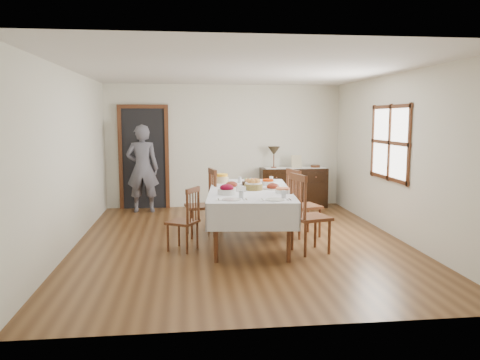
{
  "coord_description": "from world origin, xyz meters",
  "views": [
    {
      "loc": [
        -0.82,
        -6.99,
        1.9
      ],
      "look_at": [
        0.0,
        0.1,
        0.95
      ],
      "focal_mm": 35.0,
      "sensor_mm": 36.0,
      "label": 1
    }
  ],
  "objects": [
    {
      "name": "picture_frame",
      "position": [
        1.5,
        2.65,
        0.98
      ],
      "size": [
        0.22,
        0.08,
        0.28
      ],
      "color": "#BDB38D",
      "rests_on": "sideboard"
    },
    {
      "name": "dining_table",
      "position": [
        0.14,
        -0.03,
        0.73
      ],
      "size": [
        1.45,
        2.5,
        0.82
      ],
      "rotation": [
        0.0,
        0.0,
        -0.1
      ],
      "color": "silver",
      "rests_on": "ground"
    },
    {
      "name": "room_shell",
      "position": [
        -0.15,
        0.42,
        1.64
      ],
      "size": [
        5.02,
        6.02,
        2.65
      ],
      "color": "white",
      "rests_on": "ground"
    },
    {
      "name": "glass_far_a",
      "position": [
        0.06,
        0.69,
        0.87
      ],
      "size": [
        0.06,
        0.06,
        0.1
      ],
      "color": "silver",
      "rests_on": "dining_table"
    },
    {
      "name": "sideboard",
      "position": [
        1.45,
        2.72,
        0.42
      ],
      "size": [
        1.4,
        0.51,
        0.84
      ],
      "color": "black",
      "rests_on": "ground"
    },
    {
      "name": "setting_right",
      "position": [
        0.39,
        -0.94,
        0.84
      ],
      "size": [
        0.43,
        0.31,
        0.1
      ],
      "color": "silver",
      "rests_on": "dining_table"
    },
    {
      "name": "ham_platter_b",
      "position": [
        0.49,
        -0.04,
        0.85
      ],
      "size": [
        0.3,
        0.3,
        0.11
      ],
      "color": "silver",
      "rests_on": "dining_table"
    },
    {
      "name": "chair_right_far",
      "position": [
        1.01,
        0.23,
        0.55
      ],
      "size": [
        0.56,
        0.56,
        1.09
      ],
      "rotation": [
        0.0,
        0.0,
        1.83
      ],
      "color": "#532B17",
      "rests_on": "ground"
    },
    {
      "name": "glass_far_b",
      "position": [
        0.61,
        0.74,
        0.87
      ],
      "size": [
        0.06,
        0.06,
        0.1
      ],
      "color": "silver",
      "rests_on": "dining_table"
    },
    {
      "name": "carrot_bowl",
      "position": [
        0.49,
        0.39,
        0.87
      ],
      "size": [
        0.21,
        0.21,
        0.09
      ],
      "color": "silver",
      "rests_on": "dining_table"
    },
    {
      "name": "ham_platter_a",
      "position": [
        -0.12,
        0.22,
        0.85
      ],
      "size": [
        0.28,
        0.28,
        0.11
      ],
      "color": "silver",
      "rests_on": "dining_table"
    },
    {
      "name": "person",
      "position": [
        -1.7,
        2.54,
        0.95
      ],
      "size": [
        0.6,
        0.4,
        1.89
      ],
      "primitive_type": "imported",
      "rotation": [
        0.0,
        0.0,
        3.11
      ],
      "color": "#55545E",
      "rests_on": "ground"
    },
    {
      "name": "casserole_dish",
      "position": [
        0.56,
        -0.42,
        0.86
      ],
      "size": [
        0.22,
        0.22,
        0.07
      ],
      "color": "silver",
      "rests_on": "dining_table"
    },
    {
      "name": "butter_dish",
      "position": [
        -0.02,
        -0.21,
        0.86
      ],
      "size": [
        0.15,
        0.1,
        0.07
      ],
      "color": "silver",
      "rests_on": "dining_table"
    },
    {
      "name": "chair_left_near",
      "position": [
        -0.84,
        -0.38,
        0.47
      ],
      "size": [
        0.52,
        0.52,
        0.92
      ],
      "rotation": [
        0.0,
        0.0,
        -2.09
      ],
      "color": "#532B17",
      "rests_on": "ground"
    },
    {
      "name": "beet_bowl",
      "position": [
        -0.25,
        -0.45,
        0.88
      ],
      "size": [
        0.26,
        0.26,
        0.15
      ],
      "color": "silver",
      "rests_on": "dining_table"
    },
    {
      "name": "setting_left",
      "position": [
        -0.19,
        -0.87,
        0.84
      ],
      "size": [
        0.43,
        0.31,
        0.1
      ],
      "color": "silver",
      "rests_on": "dining_table"
    },
    {
      "name": "egg_basket",
      "position": [
        0.2,
        0.43,
        0.86
      ],
      "size": [
        0.26,
        0.26,
        0.11
      ],
      "color": "black",
      "rests_on": "dining_table"
    },
    {
      "name": "chair_right_near",
      "position": [
        0.86,
        -0.69,
        0.57
      ],
      "size": [
        0.57,
        0.57,
        1.13
      ],
      "rotation": [
        0.0,
        0.0,
        1.83
      ],
      "color": "#532B17",
      "rests_on": "ground"
    },
    {
      "name": "chair_left_far",
      "position": [
        -0.55,
        0.47,
        0.55
      ],
      "size": [
        0.53,
        0.53,
        1.08
      ],
      "rotation": [
        0.0,
        0.0,
        -1.38
      ],
      "color": "#532B17",
      "rests_on": "ground"
    },
    {
      "name": "bread_basket",
      "position": [
        0.18,
        -0.08,
        0.9
      ],
      "size": [
        0.28,
        0.28,
        0.17
      ],
      "color": "olive",
      "rests_on": "dining_table"
    },
    {
      "name": "deco_bowl",
      "position": [
        1.93,
        2.72,
        0.87
      ],
      "size": [
        0.2,
        0.2,
        0.06
      ],
      "color": "#532B17",
      "rests_on": "sideboard"
    },
    {
      "name": "ground",
      "position": [
        0.0,
        0.0,
        0.0
      ],
      "size": [
        6.0,
        6.0,
        0.0
      ],
      "primitive_type": "plane",
      "color": "brown"
    },
    {
      "name": "table_lamp",
      "position": [
        1.03,
        2.74,
        1.2
      ],
      "size": [
        0.26,
        0.26,
        0.46
      ],
      "color": "brown",
      "rests_on": "sideboard"
    },
    {
      "name": "runner",
      "position": [
        1.49,
        2.73,
        0.85
      ],
      "size": [
        1.3,
        0.35,
        0.01
      ],
      "color": "white",
      "rests_on": "sideboard"
    },
    {
      "name": "pineapple_bowl",
      "position": [
        -0.23,
        0.74,
        0.89
      ],
      "size": [
        0.23,
        0.23,
        0.15
      ],
      "color": "#CEB686",
      "rests_on": "dining_table"
    }
  ]
}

